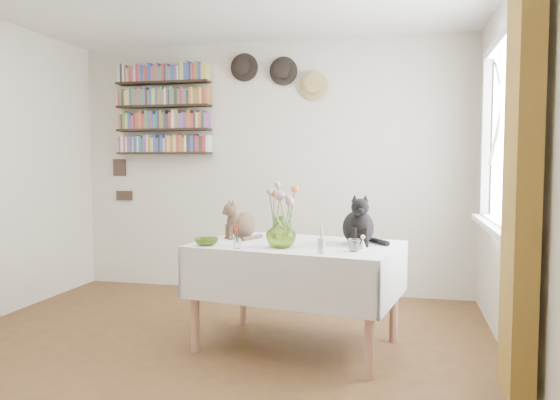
% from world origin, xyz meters
% --- Properties ---
extents(room, '(4.08, 4.58, 2.58)m').
position_xyz_m(room, '(0.00, 0.00, 1.25)').
color(room, brown).
rests_on(room, ground).
extents(window, '(0.12, 1.52, 1.32)m').
position_xyz_m(window, '(1.97, 0.80, 1.40)').
color(window, white).
rests_on(window, room).
extents(curtain, '(0.12, 0.38, 2.10)m').
position_xyz_m(curtain, '(1.90, -0.12, 1.15)').
color(curtain, brown).
rests_on(curtain, room).
extents(dining_table, '(1.52, 1.12, 0.74)m').
position_xyz_m(dining_table, '(0.60, 0.63, 0.56)').
color(dining_table, white).
rests_on(dining_table, room).
extents(tabby_cat, '(0.32, 0.32, 0.30)m').
position_xyz_m(tabby_cat, '(0.15, 0.81, 0.89)').
color(tabby_cat, brown).
rests_on(tabby_cat, dining_table).
extents(black_cat, '(0.29, 0.34, 0.36)m').
position_xyz_m(black_cat, '(1.01, 0.70, 0.92)').
color(black_cat, black).
rests_on(black_cat, dining_table).
extents(flower_vase, '(0.27, 0.27, 0.21)m').
position_xyz_m(flower_vase, '(0.53, 0.43, 0.85)').
color(flower_vase, '#9FC649').
rests_on(flower_vase, dining_table).
extents(green_bowl, '(0.21, 0.21, 0.05)m').
position_xyz_m(green_bowl, '(0.01, 0.41, 0.76)').
color(green_bowl, '#9FC649').
rests_on(green_bowl, dining_table).
extents(drinking_glass, '(0.11, 0.11, 0.08)m').
position_xyz_m(drinking_glass, '(1.01, 0.37, 0.78)').
color(drinking_glass, white).
rests_on(drinking_glass, dining_table).
extents(candlestick, '(0.05, 0.05, 0.18)m').
position_xyz_m(candlestick, '(0.83, 0.23, 0.80)').
color(candlestick, white).
rests_on(candlestick, dining_table).
extents(berry_jar, '(0.05, 0.05, 0.18)m').
position_xyz_m(berry_jar, '(0.25, 0.33, 0.82)').
color(berry_jar, white).
rests_on(berry_jar, dining_table).
extents(porcelain_figurine, '(0.05, 0.05, 0.09)m').
position_xyz_m(porcelain_figurine, '(1.06, 0.48, 0.78)').
color(porcelain_figurine, white).
rests_on(porcelain_figurine, dining_table).
extents(flower_bouquet, '(0.17, 0.13, 0.39)m').
position_xyz_m(flower_bouquet, '(0.53, 0.44, 1.08)').
color(flower_bouquet, '#4C7233').
rests_on(flower_bouquet, flower_vase).
extents(bookshelf_unit, '(1.00, 0.16, 0.91)m').
position_xyz_m(bookshelf_unit, '(-1.10, 2.16, 1.84)').
color(bookshelf_unit, black).
rests_on(bookshelf_unit, room).
extents(wall_hats, '(0.98, 0.09, 0.48)m').
position_xyz_m(wall_hats, '(0.12, 2.19, 2.17)').
color(wall_hats, black).
rests_on(wall_hats, room).
extents(wall_art_plaques, '(0.21, 0.02, 0.44)m').
position_xyz_m(wall_art_plaques, '(-1.63, 2.23, 1.12)').
color(wall_art_plaques, '#38281E').
rests_on(wall_art_plaques, room).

